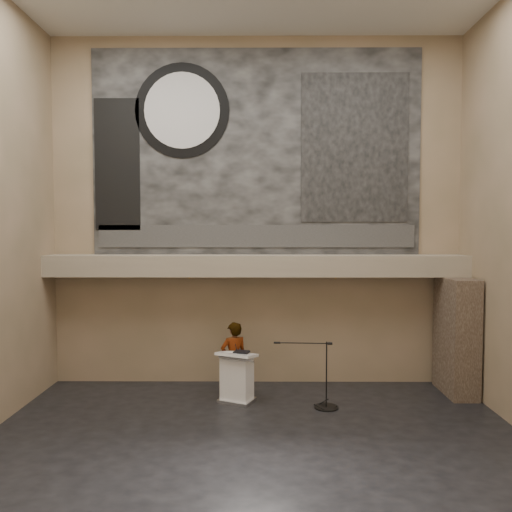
{
  "coord_description": "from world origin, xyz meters",
  "views": [
    {
      "loc": [
        0.08,
        -8.32,
        3.8
      ],
      "look_at": [
        0.0,
        3.2,
        3.2
      ],
      "focal_mm": 35.0,
      "sensor_mm": 36.0,
      "label": 1
    }
  ],
  "objects": [
    {
      "name": "speaker_person",
      "position": [
        -0.5,
        2.88,
        0.86
      ],
      "size": [
        0.74,
        0.62,
        1.72
      ],
      "primitive_type": "imported",
      "rotation": [
        0.0,
        0.0,
        3.55
      ],
      "color": "silver",
      "rests_on": "floor"
    },
    {
      "name": "soffit",
      "position": [
        0.0,
        3.6,
        2.95
      ],
      "size": [
        10.0,
        0.8,
        0.5
      ],
      "primitive_type": "cube",
      "color": "gray",
      "rests_on": "wall_back"
    },
    {
      "name": "banner",
      "position": [
        0.0,
        3.97,
        5.7
      ],
      "size": [
        8.0,
        0.05,
        5.0
      ],
      "primitive_type": "cube",
      "color": "black",
      "rests_on": "wall_back"
    },
    {
      "name": "banner_clock_face",
      "position": [
        -1.8,
        3.91,
        6.7
      ],
      "size": [
        1.84,
        0.02,
        1.84
      ],
      "primitive_type": "cylinder",
      "rotation": [
        1.57,
        0.0,
        0.0
      ],
      "color": "silver",
      "rests_on": "banner"
    },
    {
      "name": "banner_clock_rim",
      "position": [
        -1.8,
        3.93,
        6.7
      ],
      "size": [
        2.3,
        0.02,
        2.3
      ],
      "primitive_type": "cylinder",
      "rotation": [
        1.57,
        0.0,
        0.0
      ],
      "color": "black",
      "rests_on": "banner"
    },
    {
      "name": "floor",
      "position": [
        0.0,
        0.0,
        0.0
      ],
      "size": [
        10.0,
        10.0,
        0.0
      ],
      "primitive_type": "plane",
      "color": "black",
      "rests_on": "ground"
    },
    {
      "name": "mic_stand",
      "position": [
        1.47,
        2.17,
        0.2
      ],
      "size": [
        1.37,
        0.52,
        1.43
      ],
      "rotation": [
        0.0,
        0.0,
        -0.06
      ],
      "color": "black",
      "rests_on": "floor"
    },
    {
      "name": "sprinkler_left",
      "position": [
        -1.6,
        3.55,
        2.67
      ],
      "size": [
        0.04,
        0.04,
        0.06
      ],
      "primitive_type": "cylinder",
      "color": "#B2893D",
      "rests_on": "soffit"
    },
    {
      "name": "wall_back",
      "position": [
        0.0,
        4.0,
        4.25
      ],
      "size": [
        10.0,
        0.02,
        8.5
      ],
      "primitive_type": "cube",
      "color": "#796A4D",
      "rests_on": "floor"
    },
    {
      "name": "papers",
      "position": [
        -0.58,
        2.47,
        1.1
      ],
      "size": [
        0.26,
        0.34,
        0.0
      ],
      "primitive_type": "cube",
      "rotation": [
        0.0,
        0.0,
        0.11
      ],
      "color": "silver",
      "rests_on": "lectern"
    },
    {
      "name": "banner_text_strip",
      "position": [
        0.0,
        3.93,
        3.65
      ],
      "size": [
        7.76,
        0.02,
        0.55
      ],
      "primitive_type": "cube",
      "color": "#303030",
      "rests_on": "banner"
    },
    {
      "name": "stone_pier",
      "position": [
        4.65,
        3.15,
        1.35
      ],
      "size": [
        0.6,
        1.4,
        2.7
      ],
      "primitive_type": "cube",
      "color": "#403227",
      "rests_on": "floor"
    },
    {
      "name": "lectern",
      "position": [
        -0.42,
        2.5,
        0.55
      ],
      "size": [
        0.97,
        0.85,
        1.14
      ],
      "rotation": [
        0.0,
        0.0,
        -0.42
      ],
      "color": "silver",
      "rests_on": "floor"
    },
    {
      "name": "binder",
      "position": [
        -0.31,
        2.52,
        1.12
      ],
      "size": [
        0.38,
        0.34,
        0.04
      ],
      "primitive_type": "cube",
      "rotation": [
        0.0,
        0.0,
        -0.3
      ],
      "color": "black",
      "rests_on": "lectern"
    },
    {
      "name": "sprinkler_right",
      "position": [
        1.9,
        3.55,
        2.67
      ],
      "size": [
        0.04,
        0.04,
        0.06
      ],
      "primitive_type": "cylinder",
      "color": "#B2893D",
      "rests_on": "soffit"
    },
    {
      "name": "wall_front",
      "position": [
        0.0,
        -4.0,
        4.25
      ],
      "size": [
        10.0,
        0.02,
        8.5
      ],
      "primitive_type": "cube",
      "color": "#796A4D",
      "rests_on": "floor"
    },
    {
      "name": "banner_brick_print",
      "position": [
        -3.4,
        3.93,
        5.4
      ],
      "size": [
        1.1,
        0.02,
        3.2
      ],
      "primitive_type": "cube",
      "color": "black",
      "rests_on": "banner"
    },
    {
      "name": "banner_building_print",
      "position": [
        2.4,
        3.93,
        5.8
      ],
      "size": [
        2.6,
        0.02,
        3.6
      ],
      "primitive_type": "cube",
      "color": "black",
      "rests_on": "banner"
    }
  ]
}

